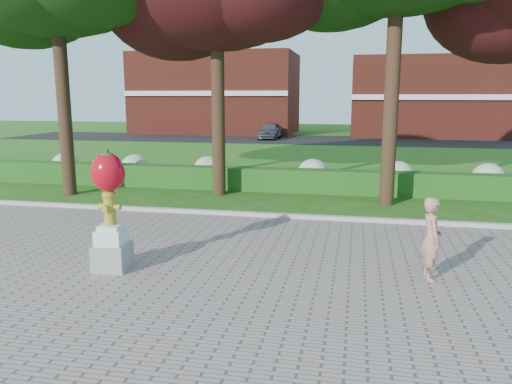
# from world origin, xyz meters

# --- Properties ---
(ground) EXTENTS (100.00, 100.00, 0.00)m
(ground) POSITION_xyz_m (0.00, 0.00, 0.00)
(ground) COLOR #265415
(ground) RESTS_ON ground
(walkway) EXTENTS (40.00, 14.00, 0.04)m
(walkway) POSITION_xyz_m (0.00, -4.00, 0.02)
(walkway) COLOR gray
(walkway) RESTS_ON ground
(curb) EXTENTS (40.00, 0.18, 0.15)m
(curb) POSITION_xyz_m (0.00, 3.00, 0.07)
(curb) COLOR #ADADA5
(curb) RESTS_ON ground
(lawn_hedge) EXTENTS (24.00, 0.70, 0.80)m
(lawn_hedge) POSITION_xyz_m (0.00, 7.00, 0.40)
(lawn_hedge) COLOR #164E16
(lawn_hedge) RESTS_ON ground
(hydrangea_row) EXTENTS (20.10, 1.10, 0.99)m
(hydrangea_row) POSITION_xyz_m (0.57, 8.00, 0.55)
(hydrangea_row) COLOR #B9C798
(hydrangea_row) RESTS_ON ground
(street) EXTENTS (50.00, 8.00, 0.02)m
(street) POSITION_xyz_m (0.00, 28.00, 0.01)
(street) COLOR black
(street) RESTS_ON ground
(building_left) EXTENTS (14.00, 8.00, 7.00)m
(building_left) POSITION_xyz_m (-10.00, 34.00, 3.50)
(building_left) COLOR maroon
(building_left) RESTS_ON ground
(building_right) EXTENTS (12.00, 8.00, 6.40)m
(building_right) POSITION_xyz_m (8.00, 34.00, 3.20)
(building_right) COLOR maroon
(building_right) RESTS_ON ground
(hydrant_sculpture) EXTENTS (0.67, 0.67, 2.30)m
(hydrant_sculpture) POSITION_xyz_m (-1.95, -1.73, 1.26)
(hydrant_sculpture) COLOR gray
(hydrant_sculpture) RESTS_ON walkway
(woman) EXTENTS (0.44, 0.60, 1.51)m
(woman) POSITION_xyz_m (3.91, -1.08, 0.80)
(woman) COLOR tan
(woman) RESTS_ON walkway
(parked_car) EXTENTS (1.56, 3.76, 1.27)m
(parked_car) POSITION_xyz_m (-4.11, 28.16, 0.66)
(parked_car) COLOR #47494F
(parked_car) RESTS_ON street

